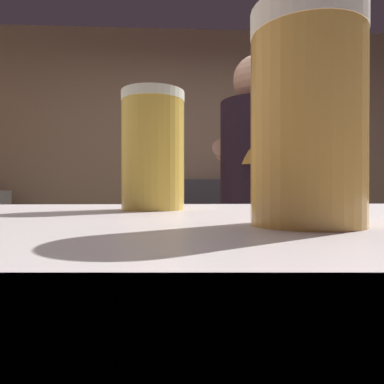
% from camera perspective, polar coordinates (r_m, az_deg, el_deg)
% --- Properties ---
extents(wall_back, '(5.20, 0.10, 2.70)m').
position_cam_1_polar(wall_back, '(3.58, 0.63, 4.80)').
color(wall_back, '#957861').
rests_on(wall_back, ground).
extents(prep_counter, '(2.10, 0.60, 0.89)m').
position_cam_1_polar(prep_counter, '(2.23, 12.56, -16.02)').
color(prep_counter, '#4E352C').
rests_on(prep_counter, ground).
extents(back_shelf, '(0.95, 0.36, 1.17)m').
position_cam_1_polar(back_shelf, '(3.35, 5.15, -8.04)').
color(back_shelf, '#38363E').
rests_on(back_shelf, ground).
extents(bartender, '(0.47, 0.54, 1.70)m').
position_cam_1_polar(bartender, '(1.66, 10.56, -2.70)').
color(bartender, '#2F3430').
rests_on(bartender, ground).
extents(knife_block, '(0.10, 0.08, 0.27)m').
position_cam_1_polar(knife_block, '(2.27, 25.13, -1.71)').
color(knife_block, brown).
rests_on(knife_block, prep_counter).
extents(mixing_bowl, '(0.16, 0.16, 0.05)m').
position_cam_1_polar(mixing_bowl, '(2.01, -7.61, -4.29)').
color(mixing_bowl, silver).
rests_on(mixing_bowl, prep_counter).
extents(chefs_knife, '(0.24, 0.07, 0.01)m').
position_cam_1_polar(chefs_knife, '(2.13, 15.38, -4.54)').
color(chefs_knife, silver).
rests_on(chefs_knife, prep_counter).
extents(pint_glass_near, '(0.07, 0.07, 0.14)m').
position_cam_1_polar(pint_glass_near, '(0.25, 18.39, 11.37)').
color(pint_glass_near, gold).
rests_on(pint_glass_near, bar_counter).
extents(pint_glass_far, '(0.08, 0.08, 0.14)m').
position_cam_1_polar(pint_glass_far, '(0.42, -6.43, 6.72)').
color(pint_glass_far, gold).
rests_on(pint_glass_far, bar_counter).
extents(bottle_olive_oil, '(0.07, 0.07, 0.27)m').
position_cam_1_polar(bottle_olive_oil, '(3.48, 11.29, 3.64)').
color(bottle_olive_oil, '#CACE7F').
rests_on(bottle_olive_oil, back_shelf).
extents(bottle_soy, '(0.05, 0.05, 0.20)m').
position_cam_1_polar(bottle_soy, '(3.36, 7.81, 3.32)').
color(bottle_soy, red).
rests_on(bottle_soy, back_shelf).
extents(bottle_vinegar, '(0.07, 0.07, 0.17)m').
position_cam_1_polar(bottle_vinegar, '(3.29, 9.13, 3.16)').
color(bottle_vinegar, '#305C9A').
rests_on(bottle_vinegar, back_shelf).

